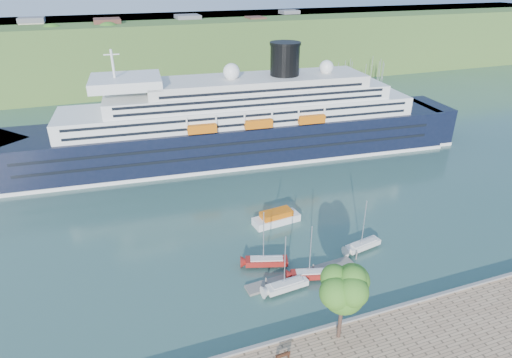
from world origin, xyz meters
name	(u,v)px	position (x,y,z in m)	size (l,w,h in m)	color
ground	(345,327)	(0.00, 0.00, 0.00)	(400.00, 400.00, 0.00)	#2E5148
far_hillside	(163,50)	(0.00, 145.00, 12.00)	(400.00, 50.00, 24.00)	#3E6327
quay_coping	(346,321)	(0.00, -0.20, 1.15)	(220.00, 0.50, 0.30)	slate
cruise_ship	(232,104)	(2.79, 57.72, 13.31)	(118.51, 17.26, 26.61)	black
park_bench	(283,355)	(-9.80, -2.65, 1.56)	(1.73, 0.71, 1.11)	#4A2615
promenade_tree	(342,301)	(-2.15, -1.95, 6.57)	(6.73, 6.73, 11.14)	#366B1C
floating_pontoon	(301,275)	(-0.95, 11.00, 0.20)	(17.55, 2.15, 0.39)	gray
sailboat_white_near	(288,265)	(-4.24, 8.89, 4.40)	(6.82, 1.89, 8.80)	silver
sailboat_red	(313,255)	(0.20, 9.89, 4.40)	(6.82, 1.89, 8.81)	maroon
sailboat_white_far	(366,227)	(11.37, 13.80, 4.38)	(6.78, 1.88, 8.76)	silver
tender_launch	(276,217)	(1.17, 26.15, 1.19)	(8.62, 2.95, 2.38)	#C75C0B
sailboat_extra	(267,241)	(-5.00, 14.99, 4.60)	(7.13, 1.98, 9.21)	maroon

